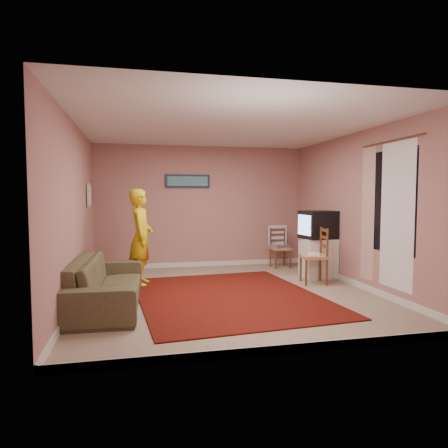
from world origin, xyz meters
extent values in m
plane|color=gray|center=(0.00, 0.00, 0.00)|extent=(5.00, 5.00, 0.00)
cube|color=#9E7168|center=(0.00, 2.50, 1.30)|extent=(4.50, 0.02, 2.60)
cube|color=#9E7168|center=(0.00, -2.50, 1.30)|extent=(4.50, 0.02, 2.60)
cube|color=#9E7168|center=(-2.25, 0.00, 1.30)|extent=(0.02, 5.00, 2.60)
cube|color=#9E7168|center=(2.25, 0.00, 1.30)|extent=(0.02, 5.00, 2.60)
cube|color=silver|center=(0.00, 0.00, 2.60)|extent=(4.50, 5.00, 0.02)
cube|color=silver|center=(0.00, 2.49, 0.05)|extent=(4.50, 0.02, 0.10)
cube|color=silver|center=(0.00, -2.49, 0.05)|extent=(4.50, 0.02, 0.10)
cube|color=silver|center=(-2.24, 0.00, 0.05)|extent=(0.02, 5.00, 0.10)
cube|color=silver|center=(2.24, 0.00, 0.05)|extent=(0.02, 5.00, 0.10)
cube|color=black|center=(2.24, -0.90, 1.45)|extent=(0.01, 1.10, 1.50)
cube|color=white|center=(2.23, -1.05, 1.25)|extent=(0.01, 0.75, 2.10)
cube|color=beige|center=(2.21, -0.35, 1.25)|extent=(0.01, 0.35, 2.10)
cylinder|color=brown|center=(2.20, -0.90, 2.32)|extent=(0.02, 1.40, 0.02)
cube|color=#141B38|center=(-0.30, 2.47, 1.85)|extent=(0.95, 0.03, 0.28)
cube|color=#33598E|center=(-0.30, 2.45, 1.85)|extent=(0.86, 0.01, 0.20)
cube|color=tan|center=(-2.22, 1.60, 1.55)|extent=(0.03, 0.38, 0.42)
cube|color=silver|center=(-2.20, 1.60, 1.55)|extent=(0.01, 0.30, 0.34)
cube|color=black|center=(-0.03, -0.20, 0.01)|extent=(2.92, 3.53, 0.02)
cube|color=silver|center=(1.95, 0.84, 0.37)|extent=(0.58, 0.53, 0.74)
cube|color=black|center=(1.95, 0.84, 1.00)|extent=(0.65, 0.60, 0.52)
cube|color=#8CB2F2|center=(1.65, 0.81, 1.00)|extent=(0.07, 0.43, 0.37)
cube|color=tan|center=(1.63, 1.99, 0.41)|extent=(0.40, 0.38, 0.05)
cube|color=brown|center=(1.63, 1.99, 0.62)|extent=(0.38, 0.06, 0.43)
cube|color=#B2B2B7|center=(1.63, 1.99, 0.46)|extent=(0.42, 0.36, 0.06)
cube|color=#8FA6EA|center=(1.63, 2.18, 0.68)|extent=(0.41, 0.05, 0.43)
cube|color=tan|center=(1.64, 0.38, 0.47)|extent=(0.49, 0.51, 0.05)
cube|color=brown|center=(1.64, 0.38, 0.73)|extent=(0.11, 0.44, 0.51)
cube|color=white|center=(1.64, 0.38, 0.52)|extent=(0.25, 0.21, 0.04)
imported|color=brown|center=(-1.80, -0.33, 0.33)|extent=(0.98, 2.32, 0.67)
imported|color=gold|center=(-1.31, 0.93, 0.83)|extent=(0.47, 0.65, 1.65)
camera|label=1|loc=(-1.39, -6.04, 1.53)|focal=32.00mm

